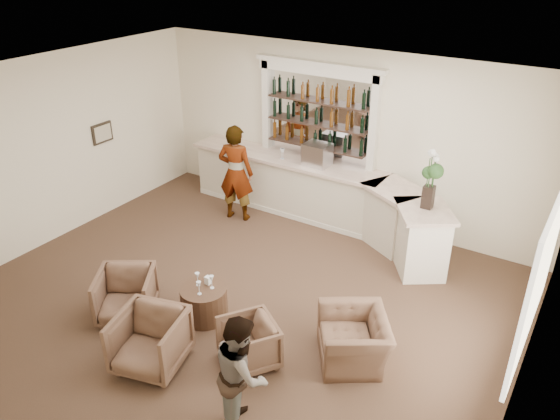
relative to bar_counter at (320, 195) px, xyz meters
The scene contains 19 objects.
ground 3.05m from the bar_counter, 86.88° to the right, with size 8.00×8.00×0.00m, color brown.
room_shell 2.91m from the bar_counter, 81.89° to the right, with size 8.04×7.02×3.32m.
bar_counter is the anchor object (origin of this frame).
back_bar_alcove 1.55m from the bar_counter, 129.15° to the left, with size 2.64×0.25×3.00m.
cocktail_table 3.53m from the bar_counter, 89.96° to the right, with size 0.68×0.68×0.50m, color #442B1D.
sommelier 1.67m from the bar_counter, 154.59° to the right, with size 0.70×0.46×1.91m, color gray.
guest 5.06m from the bar_counter, 71.27° to the right, with size 0.73×0.57×1.50m, color gray.
armchair_left 4.21m from the bar_counter, 103.33° to the right, with size 0.79×0.81×0.74m, color brown.
armchair_center 4.66m from the bar_counter, 89.25° to the right, with size 0.84×0.86×0.79m, color brown.
armchair_right 4.12m from the bar_counter, 74.33° to the right, with size 0.69×0.71×0.64m, color brown.
armchair_far 3.86m from the bar_counter, 54.74° to the right, with size 0.99×0.87×0.64m, color brown.
espresso_machine 0.80m from the bar_counter, 146.44° to the left, with size 0.48×0.40×0.42m, color silver.
flower_vase 2.54m from the bar_counter, 13.64° to the right, with size 0.26×0.26×0.99m.
wine_glass_bar_left 1.10m from the bar_counter, behind, with size 0.07×0.07×0.21m, color white, non-canonical shape.
wine_glass_bar_right 1.08m from the bar_counter, behind, with size 0.07×0.07×0.21m, color white, non-canonical shape.
wine_glass_tbl_a 3.48m from the bar_counter, 91.93° to the right, with size 0.07×0.07×0.21m, color white, non-canonical shape.
wine_glass_tbl_b 3.43m from the bar_counter, 88.29° to the right, with size 0.07×0.07×0.21m, color white, non-canonical shape.
wine_glass_tbl_c 3.64m from the bar_counter, 89.33° to the right, with size 0.07×0.07×0.21m, color white, non-canonical shape.
napkin_holder 3.37m from the bar_counter, 90.30° to the right, with size 0.08×0.08×0.12m, color silver.
Camera 1 is at (4.24, -5.39, 5.07)m, focal length 35.00 mm.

